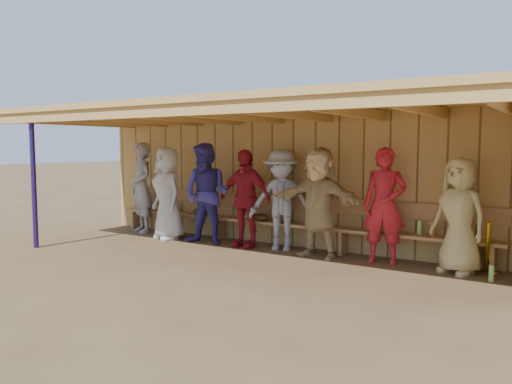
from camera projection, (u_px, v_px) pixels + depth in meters
ground at (245, 257)px, 8.24m from camera, size 90.00×90.00×0.00m
player_a at (142, 188)px, 10.54m from camera, size 0.82×0.69×1.91m
player_b at (168, 193)px, 9.75m from camera, size 1.04×0.87×1.81m
player_c at (206, 194)px, 9.25m from camera, size 1.00×0.83×1.88m
player_d at (245, 198)px, 8.99m from camera, size 1.04×0.45×1.77m
player_e at (282, 200)px, 8.71m from camera, size 1.31×1.03×1.77m
player_f at (319, 202)px, 8.13m from camera, size 1.75×0.76×1.82m
player_g at (385, 206)px, 7.72m from camera, size 0.73×0.54×1.81m
player_h at (459, 216)px, 7.09m from camera, size 0.96×0.82×1.67m
dugout_structure at (286, 154)px, 8.45m from camera, size 8.80×3.20×2.50m
bench at (279, 217)px, 9.12m from camera, size 7.60×0.34×0.93m
dugout_equipment at (248, 218)px, 9.34m from camera, size 6.43×0.62×0.80m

